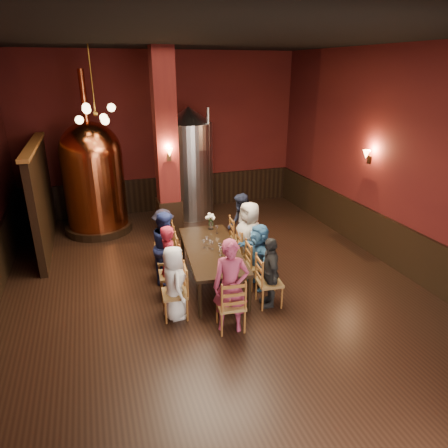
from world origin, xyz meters
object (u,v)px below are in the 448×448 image
object	(u,v)px
person_0	(174,283)
rose_vase	(211,219)
copper_kettle	(93,177)
steel_vessel	(190,163)
person_2	(167,247)
dining_table	(212,252)
person_1	(170,262)

from	to	relation	value
person_0	rose_vase	xyz separation A→B (m)	(1.22, 1.89, 0.33)
copper_kettle	rose_vase	distance (m)	3.53
steel_vessel	person_2	bearing A→B (deg)	-111.30
copper_kettle	rose_vase	world-z (taller)	copper_kettle
dining_table	copper_kettle	distance (m)	4.22
copper_kettle	steel_vessel	distance (m)	2.64
steel_vessel	rose_vase	world-z (taller)	steel_vessel
dining_table	copper_kettle	xyz separation A→B (m)	(-2.03, 3.61, 0.78)
person_0	copper_kettle	world-z (taller)	copper_kettle
dining_table	copper_kettle	size ratio (longest dim) A/B	0.62
person_2	person_0	bearing A→B (deg)	-166.09
rose_vase	dining_table	bearing A→B (deg)	-105.70
person_2	steel_vessel	distance (m)	3.92
person_0	rose_vase	size ratio (longest dim) A/B	3.58
person_1	copper_kettle	xyz separation A→B (m)	(-1.15, 3.86, 0.75)
person_0	steel_vessel	world-z (taller)	steel_vessel
person_2	dining_table	bearing A→B (deg)	-97.31
steel_vessel	rose_vase	distance (m)	3.07
rose_vase	person_1	bearing A→B (deg)	-133.30
person_1	person_2	distance (m)	0.66
person_1	steel_vessel	xyz separation A→B (m)	(1.46, 4.23, 0.82)
person_0	rose_vase	world-z (taller)	person_0
person_2	rose_vase	size ratio (longest dim) A/B	3.96
dining_table	steel_vessel	xyz separation A→B (m)	(0.58, 3.99, 0.85)
person_1	rose_vase	world-z (taller)	person_1
person_1	copper_kettle	distance (m)	4.10
person_0	copper_kettle	xyz separation A→B (m)	(-1.09, 4.53, 0.81)
dining_table	person_0	xyz separation A→B (m)	(-0.94, -0.91, -0.03)
dining_table	person_1	bearing A→B (deg)	-158.78
dining_table	rose_vase	size ratio (longest dim) A/B	6.74
copper_kettle	steel_vessel	size ratio (longest dim) A/B	1.31
person_0	rose_vase	distance (m)	2.27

